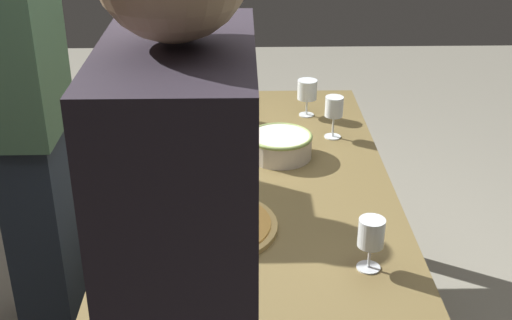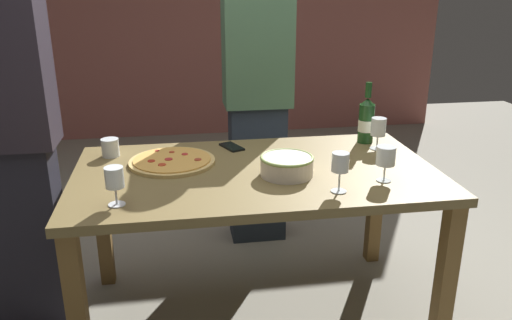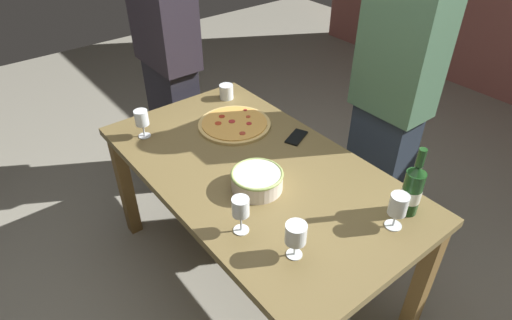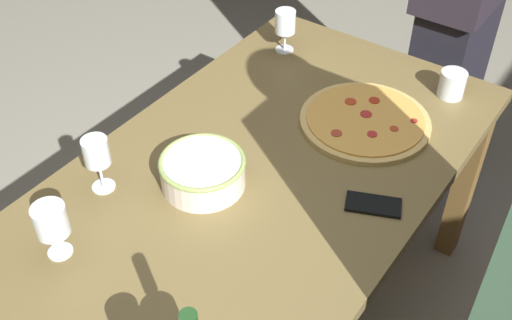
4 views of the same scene
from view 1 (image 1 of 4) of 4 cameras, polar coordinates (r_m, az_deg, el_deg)
The scene contains 11 objects.
dining_table at distance 2.38m, azimuth -0.00°, elevation -2.98°, with size 1.60×0.90×0.75m.
pizza at distance 2.01m, azimuth -3.78°, elevation -5.50°, with size 0.39×0.39×0.03m.
serving_bowl at distance 2.43m, azimuth 2.02°, elevation 1.31°, with size 0.23×0.23×0.09m.
wine_bottle at distance 2.87m, azimuth -6.47°, elevation 6.70°, with size 0.08×0.08×0.31m.
wine_glass_near_pizza at distance 2.89m, azimuth -4.15°, elevation 6.69°, with size 0.07×0.07×0.16m.
wine_glass_by_bottle at distance 2.77m, azimuth 4.31°, elevation 5.83°, with size 0.08×0.08×0.15m.
wine_glass_far_left at distance 2.57m, azimuth 6.55°, elevation 4.27°, with size 0.07×0.07×0.16m.
wine_glass_far_right at distance 1.82m, azimuth 9.62°, elevation -6.25°, with size 0.07×0.07×0.15m.
cup_amber at distance 1.77m, azimuth -9.09°, elevation -9.50°, with size 0.08×0.08×0.09m, color white.
cell_phone at distance 2.29m, azimuth -8.10°, elevation -1.76°, with size 0.07×0.14×0.01m, color black.
person_host at distance 2.52m, azimuth -18.55°, elevation 2.99°, with size 0.39×0.24×1.72m.
Camera 1 is at (-2.08, 0.05, 1.81)m, focal length 47.76 mm.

